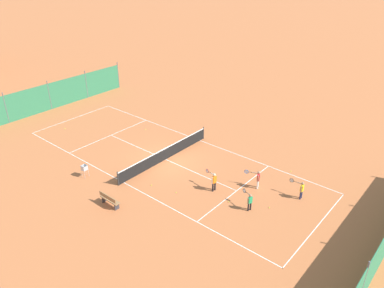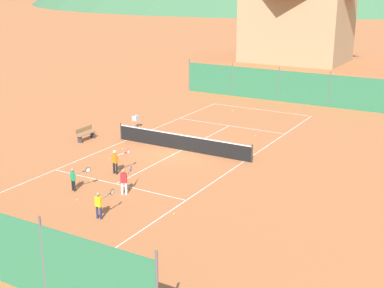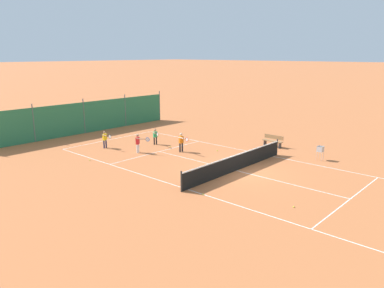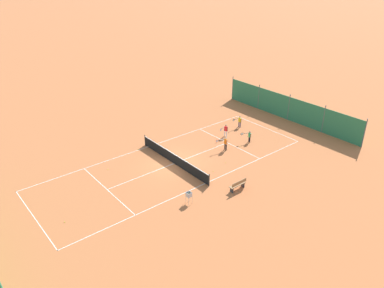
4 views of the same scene
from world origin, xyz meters
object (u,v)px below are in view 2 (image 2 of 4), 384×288
Objects in this scene: alpine_chalet at (298,13)px; player_far_baseline at (99,203)px; tennis_ball_mid_court at (232,110)px; tennis_ball_by_net_right at (91,180)px; tennis_ball_alley_right at (253,156)px; tennis_ball_service_box at (123,149)px; tennis_ball_near_corner at (174,214)px; tennis_ball_far_corner at (109,159)px; ball_hopper at (135,119)px; player_far_service at (116,160)px; tennis_ball_by_net_left at (77,200)px; courtside_bench at (85,133)px; tennis_net at (182,142)px; player_near_baseline at (74,177)px; tennis_ball_alley_left at (256,136)px; player_near_service at (124,179)px.

player_far_baseline is at bearing -79.97° from alpine_chalet.
tennis_ball_by_net_right is at bearing -88.57° from tennis_ball_mid_court.
tennis_ball_by_net_right is at bearing -125.37° from tennis_ball_alley_right.
tennis_ball_near_corner is at bearing -39.73° from tennis_ball_service_box.
ball_hopper reaches higher than tennis_ball_far_corner.
tennis_ball_by_net_left is at bearing -79.96° from player_far_service.
player_far_baseline is 0.81× the size of courtside_bench.
tennis_net is at bearing -165.82° from tennis_ball_alley_right.
alpine_chalet is at bearing 97.68° from tennis_ball_by_net_left.
player_far_service is 5.50m from player_far_baseline.
alpine_chalet reaches higher than player_near_baseline.
tennis_ball_service_box is at bearing 111.85° from tennis_ball_by_net_left.
ball_hopper is 4.08m from courtside_bench.
tennis_ball_by_net_right is (-0.16, 1.37, -0.64)m from player_near_baseline.
tennis_ball_alley_left and tennis_ball_far_corner have the same top height.
tennis_ball_by_net_right is at bearing -108.95° from tennis_ball_alley_left.
ball_hopper reaches higher than tennis_ball_mid_court.
tennis_net is 139.09× the size of tennis_ball_alley_left.
player_near_baseline is 17.53× the size of tennis_ball_service_box.
player_near_service reaches higher than tennis_ball_mid_court.
ball_hopper reaches higher than tennis_ball_by_net_right.
tennis_net is at bearing 28.21° from tennis_ball_service_box.
tennis_ball_alley_right is at bearing 66.20° from tennis_ball_by_net_left.
player_far_baseline reaches higher than tennis_ball_far_corner.
tennis_ball_alley_right is at bearing 78.32° from player_far_baseline.
alpine_chalet is at bearing 97.48° from player_far_service.
tennis_ball_service_box and tennis_ball_far_corner have the same top height.
player_near_service is 2.65m from tennis_ball_by_net_right.
tennis_ball_alley_right is 10.79m from courtside_bench.
player_far_baseline is at bearing -59.23° from player_far_service.
tennis_net is 139.09× the size of tennis_ball_far_corner.
tennis_net is 7.94× the size of player_near_baseline.
player_near_baseline is 17.53× the size of tennis_ball_alley_left.
tennis_net is at bearing -80.39° from tennis_ball_mid_court.
alpine_chalet reaches higher than player_far_service.
player_far_service is at bearing -82.52° from alpine_chalet.
tennis_ball_alley_left is (4.43, -5.57, 0.00)m from tennis_ball_mid_court.
tennis_ball_alley_right is 0.04× the size of courtside_bench.
tennis_ball_near_corner is (5.79, -1.30, 0.00)m from tennis_ball_by_net_right.
courtside_bench is at bearing 144.65° from player_far_service.
tennis_ball_by_net_right is at bearing -47.09° from courtside_bench.
tennis_net is 8.97m from tennis_ball_by_net_left.
tennis_ball_near_corner is (0.27, -9.07, 0.00)m from tennis_ball_alley_right.
tennis_ball_alley_left is at bearing 48.73° from tennis_ball_service_box.
player_far_service is (-0.92, -5.19, 0.26)m from tennis_net.
tennis_ball_near_corner is at bearing -13.82° from player_near_service.
player_near_service is at bearing -38.01° from courtside_bench.
player_near_service is at bearing -80.58° from tennis_ball_mid_court.
player_far_baseline is at bearing -44.62° from tennis_ball_by_net_right.
player_near_service reaches higher than courtside_bench.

